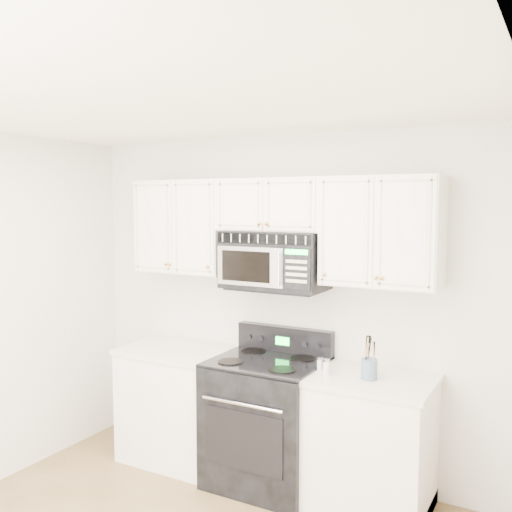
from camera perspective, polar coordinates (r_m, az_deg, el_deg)
The scene contains 9 objects.
room at distance 3.05m, azimuth -12.10°, elevation -9.79°, with size 3.51×3.51×2.61m.
base_cabinet_left at distance 4.86m, azimuth -7.75°, elevation -14.72°, with size 0.86×0.65×0.92m.
base_cabinet_right at distance 4.17m, azimuth 11.17°, elevation -18.27°, with size 0.86×0.65×0.92m.
range at distance 4.40m, azimuth 1.12°, elevation -16.04°, with size 0.80×0.72×1.13m.
upper_cabinets at distance 4.27m, azimuth 1.86°, elevation 3.26°, with size 2.44×0.37×0.75m.
microwave at distance 4.25m, azimuth 1.86°, elevation -0.40°, with size 0.77×0.44×0.43m.
utensil_crock at distance 3.92m, azimuth 11.25°, elevation -10.92°, with size 0.11×0.11×0.29m.
shaker_salt at distance 4.07m, azimuth 6.39°, elevation -10.67°, with size 0.04×0.04×0.09m.
shaker_pepper at distance 3.98m, azimuth 7.04°, elevation -10.93°, with size 0.05×0.05×0.11m.
Camera 1 is at (1.94, -2.21, 2.09)m, focal length 40.00 mm.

